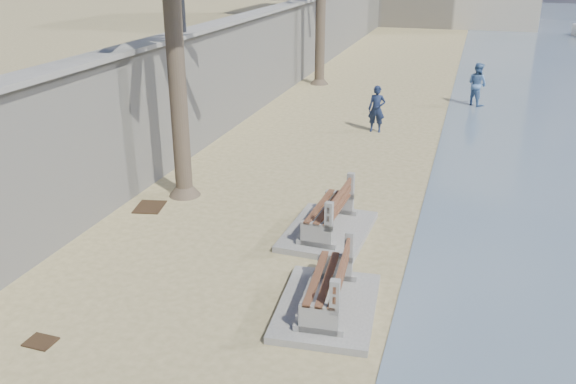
# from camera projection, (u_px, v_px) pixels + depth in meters

# --- Properties ---
(seawall) EXTENTS (0.45, 70.00, 3.50)m
(seawall) POSITION_uv_depth(u_px,v_px,m) (272.00, 55.00, 24.99)
(seawall) COLOR gray
(seawall) RESTS_ON ground_plane
(wall_cap) EXTENTS (0.80, 70.00, 0.12)m
(wall_cap) POSITION_uv_depth(u_px,v_px,m) (271.00, 9.00, 24.33)
(wall_cap) COLOR gray
(wall_cap) RESTS_ON seawall
(bench_near) EXTENTS (1.82, 2.52, 1.00)m
(bench_near) POSITION_uv_depth(u_px,v_px,m) (328.00, 288.00, 10.35)
(bench_near) COLOR gray
(bench_near) RESTS_ON ground_plane
(bench_far) EXTENTS (1.78, 2.53, 1.03)m
(bench_far) POSITION_uv_depth(u_px,v_px,m) (329.00, 215.00, 13.14)
(bench_far) COLOR gray
(bench_far) RESTS_ON ground_plane
(person_a) EXTENTS (0.66, 0.45, 1.80)m
(person_a) POSITION_uv_depth(u_px,v_px,m) (377.00, 106.00, 20.45)
(person_a) COLOR #151F3B
(person_a) RESTS_ON ground_plane
(person_b) EXTENTS (1.13, 1.11, 1.86)m
(person_b) POSITION_uv_depth(u_px,v_px,m) (477.00, 82.00, 23.97)
(person_b) COLOR #5277A9
(person_b) RESTS_ON ground_plane
(debris_c) EXTENTS (0.79, 0.91, 0.03)m
(debris_c) POSITION_uv_depth(u_px,v_px,m) (150.00, 207.00, 14.67)
(debris_c) COLOR #382616
(debris_c) RESTS_ON ground_plane
(debris_d) EXTENTS (0.47, 0.38, 0.03)m
(debris_d) POSITION_uv_depth(u_px,v_px,m) (41.00, 342.00, 9.63)
(debris_d) COLOR #382616
(debris_d) RESTS_ON ground_plane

